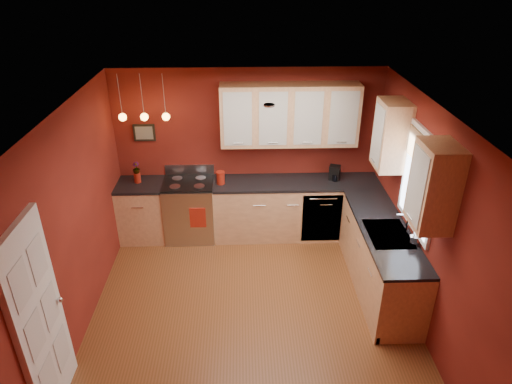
{
  "coord_description": "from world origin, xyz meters",
  "views": [
    {
      "loc": [
        -0.1,
        -4.41,
        4.01
      ],
      "look_at": [
        0.08,
        1.0,
        1.18
      ],
      "focal_mm": 32.0,
      "sensor_mm": 36.0,
      "label": 1
    }
  ],
  "objects_px": {
    "coffee_maker": "(335,173)",
    "gas_range": "(190,209)",
    "red_canister": "(221,178)",
    "soap_pump": "(414,238)",
    "sink": "(388,235)"
  },
  "relations": [
    {
      "from": "gas_range",
      "to": "coffee_maker",
      "type": "relative_size",
      "value": 4.85
    },
    {
      "from": "red_canister",
      "to": "soap_pump",
      "type": "relative_size",
      "value": 1.08
    },
    {
      "from": "gas_range",
      "to": "red_canister",
      "type": "xyz_separation_m",
      "value": [
        0.5,
        -0.04,
        0.56
      ]
    },
    {
      "from": "gas_range",
      "to": "sink",
      "type": "relative_size",
      "value": 1.59
    },
    {
      "from": "gas_range",
      "to": "soap_pump",
      "type": "xyz_separation_m",
      "value": [
        2.84,
        -1.75,
        0.55
      ]
    },
    {
      "from": "gas_range",
      "to": "red_canister",
      "type": "distance_m",
      "value": 0.75
    },
    {
      "from": "red_canister",
      "to": "coffee_maker",
      "type": "xyz_separation_m",
      "value": [
        1.74,
        0.08,
        0.01
      ]
    },
    {
      "from": "sink",
      "to": "red_canister",
      "type": "relative_size",
      "value": 3.56
    },
    {
      "from": "coffee_maker",
      "to": "gas_range",
      "type": "bearing_deg",
      "value": -158.14
    },
    {
      "from": "red_canister",
      "to": "soap_pump",
      "type": "bearing_deg",
      "value": -36.14
    },
    {
      "from": "soap_pump",
      "to": "gas_range",
      "type": "bearing_deg",
      "value": 148.32
    },
    {
      "from": "sink",
      "to": "coffee_maker",
      "type": "height_order",
      "value": "sink"
    },
    {
      "from": "sink",
      "to": "red_canister",
      "type": "xyz_separation_m",
      "value": [
        -2.13,
        1.46,
        0.12
      ]
    },
    {
      "from": "coffee_maker",
      "to": "red_canister",
      "type": "bearing_deg",
      "value": -156.48
    },
    {
      "from": "gas_range",
      "to": "red_canister",
      "type": "relative_size",
      "value": 5.64
    }
  ]
}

